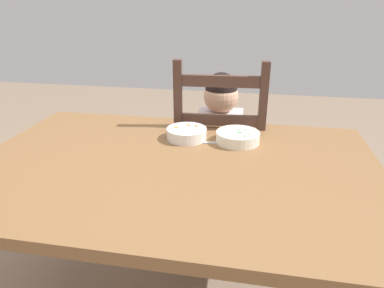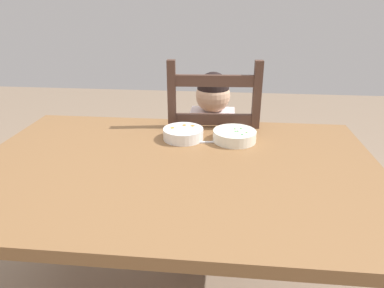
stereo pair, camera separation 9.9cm
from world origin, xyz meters
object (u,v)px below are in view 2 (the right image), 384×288
Objects in this scene: bowl_of_peas at (235,135)px; child_figure at (212,138)px; bowl_of_carrots at (184,133)px; dining_chair at (212,165)px; spoon at (198,142)px; dining_table at (176,187)px.

child_figure is at bearing 110.08° from bowl_of_peas.
bowl_of_carrots is (-0.11, -0.29, 0.13)m from child_figure.
child_figure is 0.34m from bowl_of_peas.
dining_chair is at bearing 42.84° from child_figure.
bowl_of_peas reaches higher than spoon.
spoon is (-0.15, -0.04, -0.02)m from bowl_of_peas.
dining_table is at bearing -101.77° from dining_chair.
spoon is (-0.04, -0.33, 0.11)m from child_figure.
dining_chair is 0.16m from child_figure.
child_figure is (0.11, 0.53, -0.02)m from dining_table.
dining_chair reaches higher than bowl_of_peas.
child_figure is 5.48× the size of bowl_of_peas.
dining_table is 0.24m from spoon.
spoon is at bearing 72.06° from dining_table.
dining_table is 0.54m from child_figure.
dining_table is 8.73× the size of bowl_of_carrots.
bowl_of_carrots is (-0.21, 0.00, 0.00)m from bowl_of_peas.
child_figure reaches higher than spoon.
bowl_of_peas is 0.16m from spoon.
bowl_of_carrots reaches higher than spoon.
bowl_of_peas is at bearing -0.03° from bowl_of_carrots.
dining_chair is at bearing 109.29° from bowl_of_peas.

